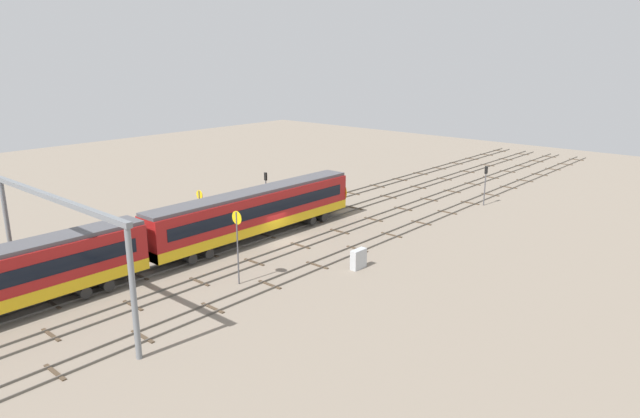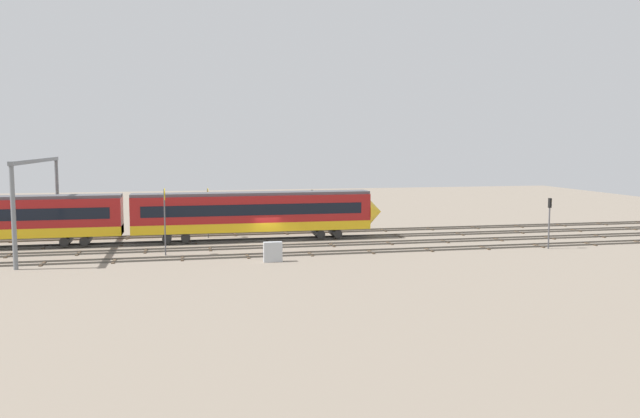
% 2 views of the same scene
% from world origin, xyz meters
% --- Properties ---
extents(ground_plane, '(150.57, 150.57, 0.00)m').
position_xyz_m(ground_plane, '(0.00, 0.00, 0.00)').
color(ground_plane, gray).
extents(track_near_foreground, '(134.57, 2.40, 0.16)m').
position_xyz_m(track_near_foreground, '(-0.00, -6.94, 0.07)').
color(track_near_foreground, '#59544C').
rests_on(track_near_foreground, ground).
extents(track_second_near, '(134.57, 2.40, 0.16)m').
position_xyz_m(track_second_near, '(0.00, -2.31, 0.07)').
color(track_second_near, '#59544C').
rests_on(track_second_near, ground).
extents(track_with_train, '(134.57, 2.40, 0.16)m').
position_xyz_m(track_with_train, '(0.00, 2.31, 0.07)').
color(track_with_train, '#59544C').
rests_on(track_with_train, ground).
extents(track_second_far, '(134.57, 2.40, 0.16)m').
position_xyz_m(track_second_far, '(-0.00, 6.94, 0.07)').
color(track_second_far, '#59544C').
rests_on(track_second_far, ground).
extents(overhead_gantry, '(0.40, 18.77, 8.49)m').
position_xyz_m(overhead_gantry, '(-21.19, -0.03, 6.42)').
color(overhead_gantry, slate).
rests_on(overhead_gantry, ground).
extents(speed_sign_near_foreground, '(0.14, 0.90, 5.24)m').
position_xyz_m(speed_sign_near_foreground, '(-5.70, 5.25, 3.38)').
color(speed_sign_near_foreground, '#4C4C51').
rests_on(speed_sign_near_foreground, ground).
extents(speed_sign_mid_trackside, '(0.14, 1.05, 5.95)m').
position_xyz_m(speed_sign_mid_trackside, '(-9.83, -4.95, 3.94)').
color(speed_sign_mid_trackside, '#4C4C51').
rests_on(speed_sign_mid_trackside, ground).
extents(signal_light_trackside_approach, '(0.31, 0.32, 4.78)m').
position_xyz_m(signal_light_trackside_approach, '(25.37, -8.63, 3.12)').
color(signal_light_trackside_approach, '#4C4C51').
rests_on(signal_light_trackside_approach, ground).
extents(signal_light_trackside_departure, '(0.31, 0.32, 4.62)m').
position_xyz_m(signal_light_trackside_departure, '(6.15, 8.82, 3.02)').
color(signal_light_trackside_departure, '#4C4C51').
rests_on(signal_light_trackside_departure, ground).
extents(relay_cabinet, '(1.57, 0.62, 1.68)m').
position_xyz_m(relay_cabinet, '(-0.97, -9.96, 0.84)').
color(relay_cabinet, '#B2B7BC').
rests_on(relay_cabinet, ground).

